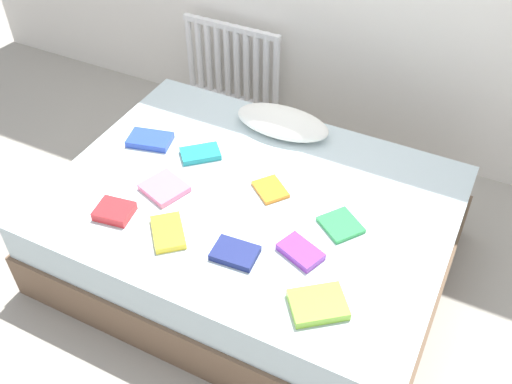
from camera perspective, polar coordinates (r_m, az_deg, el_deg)
The scene contains 14 objects.
ground_plane at distance 3.23m, azimuth -0.40°, elevation -6.80°, with size 8.00×8.00×0.00m, color #9E998E.
bed at distance 3.04m, azimuth -0.42°, elevation -3.79°, with size 2.00×1.50×0.50m.
radiator at distance 4.06m, azimuth -2.40°, elevation 12.60°, with size 0.72×0.04×0.59m.
pillow at distance 3.25m, azimuth 2.64°, elevation 6.96°, with size 0.55×0.27×0.11m, color white.
textbook_orange at distance 2.88m, azimuth 1.43°, elevation 0.25°, with size 0.17×0.13×0.02m, color orange.
textbook_purple at distance 2.59m, azimuth 4.45°, elevation -5.95°, with size 0.20×0.12×0.04m, color purple.
textbook_red at distance 2.83m, azimuth -13.91°, elevation -1.88°, with size 0.17×0.14×0.05m, color red.
textbook_navy at distance 2.58m, azimuth -2.10°, elevation -6.09°, with size 0.20×0.14×0.03m, color navy.
textbook_teal at distance 3.10m, azimuth -5.56°, elevation 3.82°, with size 0.21×0.13×0.03m, color teal.
textbook_yellow at distance 2.69m, azimuth -8.75°, elevation -3.99°, with size 0.22×0.14×0.03m, color yellow.
textbook_pink at distance 2.92m, azimuth -9.11°, elevation 0.41°, with size 0.20×0.19×0.03m, color pink.
textbook_green at distance 2.73m, azimuth 8.43°, elevation -3.26°, with size 0.18×0.16×0.02m, color green.
textbook_blue at distance 3.23m, azimuth -10.51°, elevation 5.13°, with size 0.23×0.15×0.04m, color #2847B7.
textbook_lime at distance 2.41m, azimuth 6.18°, elevation -11.08°, with size 0.23×0.17×0.04m, color #8CC638.
Camera 1 is at (0.95, -1.86, 2.46)m, focal length 40.19 mm.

